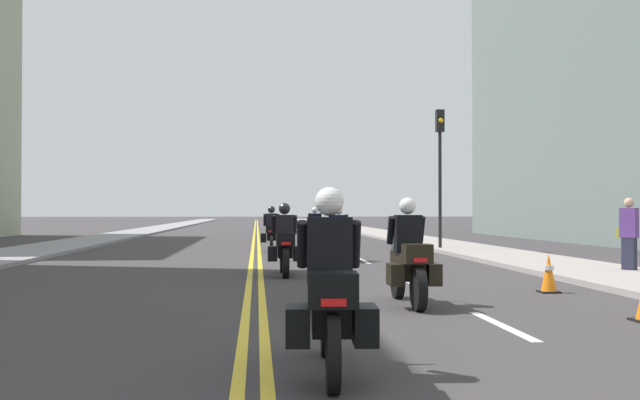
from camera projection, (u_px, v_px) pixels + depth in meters
name	position (u px, v px, depth m)	size (l,w,h in m)	color
ground_plane	(256.00, 233.00, 48.85)	(264.00, 264.00, 0.00)	#393537
sidewalk_left	(139.00, 232.00, 48.20)	(2.83, 144.00, 0.12)	gray
sidewalk_right	(370.00, 231.00, 49.51)	(2.83, 144.00, 0.12)	gray
centreline_yellow_inner	(254.00, 232.00, 48.84)	(0.12, 132.00, 0.01)	yellow
centreline_yellow_outer	(258.00, 232.00, 48.86)	(0.12, 132.00, 0.01)	yellow
lane_dashes_white	(332.00, 246.00, 30.19)	(0.14, 56.40, 0.01)	silver
motorcycle_0	(330.00, 299.00, 6.47)	(0.78, 2.16, 1.66)	black
motorcycle_1	(409.00, 262.00, 11.24)	(0.76, 2.23, 1.65)	black
motorcycle_2	(285.00, 246.00, 16.42)	(0.76, 2.14, 1.63)	black
motorcycle_3	(339.00, 239.00, 21.18)	(0.76, 2.19, 1.60)	black
motorcycle_4	(271.00, 233.00, 26.34)	(0.77, 2.11, 1.63)	black
motorcycle_5	(315.00, 230.00, 31.31)	(0.77, 2.11, 1.61)	black
traffic_cone_0	(549.00, 273.00, 12.99)	(0.34, 0.34, 0.69)	black
traffic_light_near	(440.00, 154.00, 26.55)	(0.28, 0.38, 5.10)	black
pedestrian_0	(629.00, 235.00, 16.54)	(0.43, 0.47, 1.74)	#24253A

